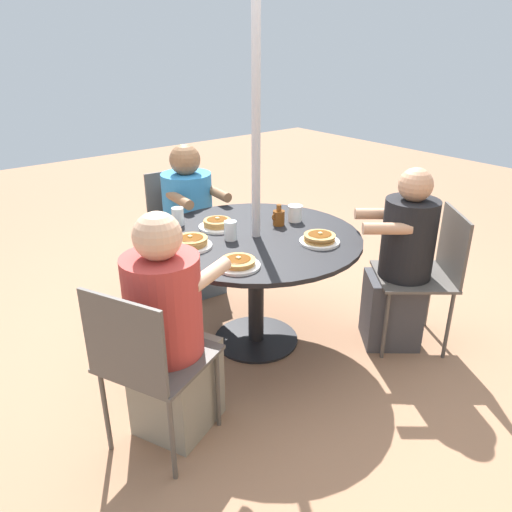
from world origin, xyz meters
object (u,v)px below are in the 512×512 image
at_px(patio_chair_north, 428,268).
at_px(drinking_glass_a, 231,230).
at_px(pancake_plate_a, 217,224).
at_px(pancake_plate_d, 238,263).
at_px(diner_east, 190,227).
at_px(diner_north, 401,267).
at_px(patio_chair_south, 147,358).
at_px(patio_table, 256,254).
at_px(patio_chair_east, 180,220).
at_px(drinking_glass_b, 178,216).
at_px(pancake_plate_b, 191,243).
at_px(pancake_plate_c, 319,239).
at_px(syrup_bottle, 279,217).
at_px(diner_south, 170,338).
at_px(coffee_cup, 295,213).

distance_m(patio_chair_north, drinking_glass_a, 1.26).
distance_m(pancake_plate_a, pancake_plate_d, 0.60).
distance_m(patio_chair_north, diner_east, 1.75).
relative_size(diner_east, pancake_plate_d, 4.86).
distance_m(pancake_plate_a, drinking_glass_a, 0.22).
bearing_deg(diner_north, patio_chair_south, 124.65).
bearing_deg(patio_table, pancake_plate_d, 39.33).
height_order(patio_chair_north, patio_chair_south, same).
height_order(patio_chair_east, drinking_glass_b, patio_chair_east).
bearing_deg(pancake_plate_b, pancake_plate_c, 146.20).
distance_m(syrup_bottle, drinking_glass_b, 0.65).
bearing_deg(diner_south, pancake_plate_d, 75.30).
bearing_deg(patio_table, drinking_glass_b, -60.05).
bearing_deg(pancake_plate_b, pancake_plate_d, 96.92).
bearing_deg(pancake_plate_a, patio_chair_north, 135.15).
relative_size(patio_chair_east, pancake_plate_a, 3.80).
distance_m(syrup_bottle, coffee_cup, 0.13).
bearing_deg(syrup_bottle, diner_south, 21.92).
relative_size(diner_north, drinking_glass_a, 10.12).
xyz_separation_m(pancake_plate_a, coffee_cup, (-0.47, 0.21, 0.03)).
xyz_separation_m(patio_chair_east, drinking_glass_a, (0.25, 1.03, 0.27)).
height_order(pancake_plate_b, syrup_bottle, syrup_bottle).
bearing_deg(pancake_plate_c, pancake_plate_a, -60.62).
bearing_deg(syrup_bottle, pancake_plate_c, 88.04).
height_order(coffee_cup, drinking_glass_a, drinking_glass_a).
bearing_deg(coffee_cup, pancake_plate_c, 68.32).
bearing_deg(patio_chair_north, pancake_plate_d, 111.01).
relative_size(patio_chair_south, coffee_cup, 8.55).
xyz_separation_m(patio_chair_north, diner_east, (0.76, -1.58, -0.01)).
relative_size(patio_table, syrup_bottle, 9.47).
bearing_deg(pancake_plate_b, pancake_plate_a, -150.67).
bearing_deg(diner_south, diner_north, 58.38).
bearing_deg(drinking_glass_a, pancake_plate_a, -102.94).
bearing_deg(pancake_plate_a, drinking_glass_a, 77.06).
xyz_separation_m(diner_east, pancake_plate_b, (0.48, 0.80, 0.25)).
bearing_deg(syrup_bottle, drinking_glass_a, 1.51).
height_order(patio_chair_north, patio_chair_east, same).
relative_size(patio_table, drinking_glass_b, 11.38).
height_order(diner_north, patio_chair_east, diner_north).
relative_size(patio_table, patio_chair_south, 1.43).
height_order(patio_chair_east, pancake_plate_c, patio_chair_east).
distance_m(diner_east, coffee_cup, 0.94).
distance_m(patio_table, diner_south, 0.91).
height_order(patio_chair_north, diner_south, diner_south).
bearing_deg(syrup_bottle, patio_table, 13.96).
distance_m(patio_chair_east, pancake_plate_a, 0.87).
xyz_separation_m(diner_north, drinking_glass_a, (0.86, -0.62, 0.26)).
distance_m(diner_north, patio_chair_east, 1.75).
relative_size(diner_south, pancake_plate_c, 4.98).
height_order(diner_south, drinking_glass_b, diner_south).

